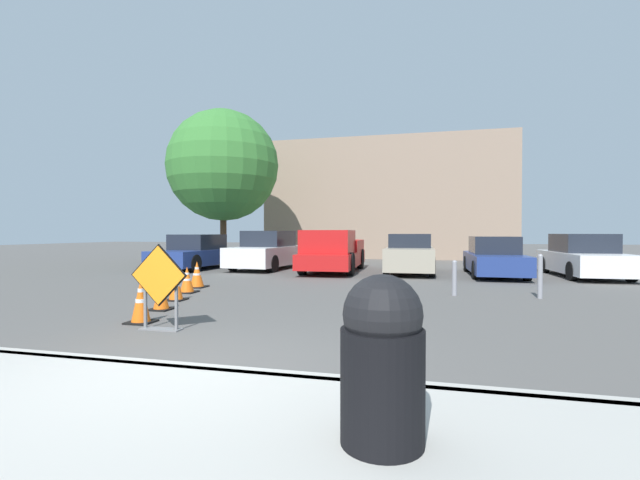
{
  "coord_description": "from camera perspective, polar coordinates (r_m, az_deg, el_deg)",
  "views": [
    {
      "loc": [
        2.48,
        -4.04,
        1.55
      ],
      "look_at": [
        -1.04,
        10.39,
        1.28
      ],
      "focal_mm": 24.0,
      "sensor_mm": 36.0,
      "label": 1
    }
  ],
  "objects": [
    {
      "name": "building_facade_backdrop",
      "position": [
        27.34,
        8.97,
        5.24
      ],
      "size": [
        14.62,
        5.0,
        7.14
      ],
      "color": "gray",
      "rests_on": "ground_plane"
    },
    {
      "name": "traffic_cone_fourth",
      "position": [
        11.52,
        -17.31,
        -5.12
      ],
      "size": [
        0.47,
        0.47,
        0.67
      ],
      "color": "black",
      "rests_on": "ground_plane"
    },
    {
      "name": "parked_car_second",
      "position": [
        18.27,
        -6.94,
        -1.53
      ],
      "size": [
        2.21,
        4.65,
        1.61
      ],
      "rotation": [
        0.0,
        0.0,
        3.07
      ],
      "color": "white",
      "rests_on": "ground_plane"
    },
    {
      "name": "street_tree_behind_lot",
      "position": [
        22.43,
        -12.8,
        9.63
      ],
      "size": [
        5.57,
        5.57,
        7.71
      ],
      "color": "#513823",
      "rests_on": "ground_plane"
    },
    {
      "name": "parked_car_third",
      "position": [
        16.66,
        11.89,
        -1.91
      ],
      "size": [
        1.82,
        4.44,
        1.49
      ],
      "rotation": [
        0.0,
        0.0,
        3.15
      ],
      "color": "#A39984",
      "rests_on": "ground_plane"
    },
    {
      "name": "sidewalk_strip",
      "position": [
        3.93,
        -28.99,
        -21.18
      ],
      "size": [
        24.3,
        2.74,
        0.14
      ],
      "color": "#ADAAA3",
      "rests_on": "ground_plane"
    },
    {
      "name": "traffic_cone_second",
      "position": [
        9.16,
        -20.42,
        -6.79
      ],
      "size": [
        0.41,
        0.41,
        0.65
      ],
      "color": "black",
      "rests_on": "ground_plane"
    },
    {
      "name": "trash_bin",
      "position": [
        2.97,
        8.32,
        -15.35
      ],
      "size": [
        0.56,
        0.56,
        1.13
      ],
      "color": "black",
      "rests_on": "sidewalk_strip"
    },
    {
      "name": "bollard_nearest",
      "position": [
        10.99,
        17.49,
        -4.71
      ],
      "size": [
        0.12,
        0.12,
        0.87
      ],
      "color": "gray",
      "rests_on": "ground_plane"
    },
    {
      "name": "traffic_cone_fifth",
      "position": [
        12.55,
        -16.08,
        -4.47
      ],
      "size": [
        0.51,
        0.51,
        0.73
      ],
      "color": "black",
      "rests_on": "ground_plane"
    },
    {
      "name": "pickup_truck",
      "position": [
        16.61,
        1.63,
        -1.76
      ],
      "size": [
        2.13,
        5.3,
        1.63
      ],
      "rotation": [
        0.0,
        0.0,
        3.17
      ],
      "color": "red",
      "rests_on": "ground_plane"
    },
    {
      "name": "ground_plane",
      "position": [
        14.34,
        3.69,
        -5.18
      ],
      "size": [
        96.0,
        96.0,
        0.0
      ],
      "primitive_type": "plane",
      "color": "#565451"
    },
    {
      "name": "parked_car_nearest",
      "position": [
        18.91,
        -16.11,
        -1.67
      ],
      "size": [
        2.1,
        4.63,
        1.46
      ],
      "rotation": [
        0.0,
        0.0,
        3.08
      ],
      "color": "navy",
      "rests_on": "ground_plane"
    },
    {
      "name": "curb_lip",
      "position": [
        4.96,
        -17.75,
        -16.34
      ],
      "size": [
        24.3,
        0.2,
        0.14
      ],
      "color": "#ADAAA3",
      "rests_on": "ground_plane"
    },
    {
      "name": "parked_car_fifth",
      "position": [
        17.48,
        31.68,
        -1.98
      ],
      "size": [
        1.99,
        4.57,
        1.5
      ],
      "rotation": [
        0.0,
        0.0,
        3.18
      ],
      "color": "white",
      "rests_on": "ground_plane"
    },
    {
      "name": "parked_car_fourth",
      "position": [
        16.53,
        22.17,
        -2.2
      ],
      "size": [
        1.78,
        4.67,
        1.4
      ],
      "rotation": [
        0.0,
        0.0,
        3.14
      ],
      "color": "navy",
      "rests_on": "ground_plane"
    },
    {
      "name": "road_closed_sign",
      "position": [
        7.22,
        -20.67,
        -5.45
      ],
      "size": [
        0.98,
        0.2,
        1.37
      ],
      "color": "black",
      "rests_on": "ground_plane"
    },
    {
      "name": "traffic_cone_third",
      "position": [
        10.31,
        -18.66,
        -5.78
      ],
      "size": [
        0.42,
        0.42,
        0.69
      ],
      "color": "black",
      "rests_on": "ground_plane"
    },
    {
      "name": "traffic_cone_nearest",
      "position": [
        7.97,
        -22.78,
        -7.54
      ],
      "size": [
        0.43,
        0.43,
        0.76
      ],
      "color": "black",
      "rests_on": "ground_plane"
    },
    {
      "name": "bollard_second",
      "position": [
        11.27,
        27.29,
        -4.18
      ],
      "size": [
        0.12,
        0.12,
        1.04
      ],
      "color": "gray",
      "rests_on": "ground_plane"
    }
  ]
}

